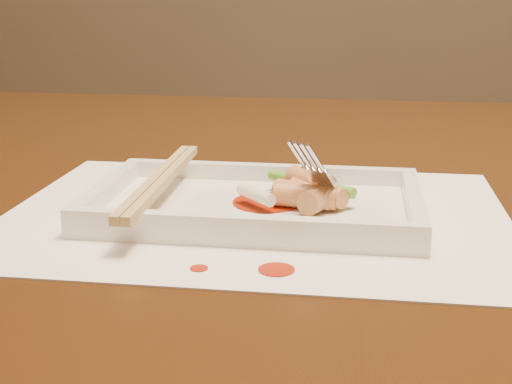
# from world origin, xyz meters

# --- Properties ---
(table) EXTENTS (1.40, 0.90, 0.75)m
(table) POSITION_xyz_m (0.00, 0.00, 0.65)
(table) COLOR black
(table) RESTS_ON ground
(placemat) EXTENTS (0.40, 0.30, 0.00)m
(placemat) POSITION_xyz_m (-0.01, -0.16, 0.75)
(placemat) COLOR white
(placemat) RESTS_ON table
(sauce_splatter_a) EXTENTS (0.02, 0.02, 0.00)m
(sauce_splatter_a) POSITION_xyz_m (0.02, -0.28, 0.75)
(sauce_splatter_a) COLOR #9B1B04
(sauce_splatter_a) RESTS_ON placemat
(sauce_splatter_b) EXTENTS (0.01, 0.01, 0.00)m
(sauce_splatter_b) POSITION_xyz_m (-0.03, -0.28, 0.75)
(sauce_splatter_b) COLOR #9B1B04
(sauce_splatter_b) RESTS_ON placemat
(plate_base) EXTENTS (0.26, 0.16, 0.01)m
(plate_base) POSITION_xyz_m (-0.01, -0.16, 0.76)
(plate_base) COLOR white
(plate_base) RESTS_ON placemat
(plate_rim_far) EXTENTS (0.26, 0.01, 0.01)m
(plate_rim_far) POSITION_xyz_m (-0.01, -0.09, 0.77)
(plate_rim_far) COLOR white
(plate_rim_far) RESTS_ON plate_base
(plate_rim_near) EXTENTS (0.26, 0.01, 0.01)m
(plate_rim_near) POSITION_xyz_m (-0.01, -0.24, 0.77)
(plate_rim_near) COLOR white
(plate_rim_near) RESTS_ON plate_base
(plate_rim_left) EXTENTS (0.01, 0.14, 0.01)m
(plate_rim_left) POSITION_xyz_m (-0.13, -0.16, 0.77)
(plate_rim_left) COLOR white
(plate_rim_left) RESTS_ON plate_base
(plate_rim_right) EXTENTS (0.01, 0.14, 0.01)m
(plate_rim_right) POSITION_xyz_m (0.12, -0.16, 0.77)
(plate_rim_right) COLOR white
(plate_rim_right) RESTS_ON plate_base
(veg_piece) EXTENTS (0.04, 0.03, 0.01)m
(veg_piece) POSITION_xyz_m (0.03, -0.12, 0.77)
(veg_piece) COLOR black
(veg_piece) RESTS_ON plate_base
(scallion_white) EXTENTS (0.03, 0.04, 0.01)m
(scallion_white) POSITION_xyz_m (-0.01, -0.18, 0.77)
(scallion_white) COLOR #EAEACC
(scallion_white) RESTS_ON plate_base
(scallion_green) EXTENTS (0.08, 0.05, 0.01)m
(scallion_green) POSITION_xyz_m (0.03, -0.14, 0.77)
(scallion_green) COLOR #429A18
(scallion_green) RESTS_ON plate_base
(chopstick_a) EXTENTS (0.01, 0.22, 0.01)m
(chopstick_a) POSITION_xyz_m (-0.09, -0.16, 0.78)
(chopstick_a) COLOR tan
(chopstick_a) RESTS_ON plate_rim_near
(chopstick_b) EXTENTS (0.01, 0.22, 0.01)m
(chopstick_b) POSITION_xyz_m (-0.08, -0.16, 0.78)
(chopstick_b) COLOR tan
(chopstick_b) RESTS_ON plate_rim_near
(fork) EXTENTS (0.09, 0.10, 0.14)m
(fork) POSITION_xyz_m (0.06, -0.14, 0.83)
(fork) COLOR silver
(fork) RESTS_ON plate_base
(sauce_blob_0) EXTENTS (0.05, 0.05, 0.00)m
(sauce_blob_0) POSITION_xyz_m (-0.00, -0.16, 0.76)
(sauce_blob_0) COLOR #9B1B04
(sauce_blob_0) RESTS_ON plate_base
(rice_cake_0) EXTENTS (0.05, 0.02, 0.02)m
(rice_cake_0) POSITION_xyz_m (0.03, -0.17, 0.77)
(rice_cake_0) COLOR tan
(rice_cake_0) RESTS_ON plate_base
(rice_cake_1) EXTENTS (0.05, 0.04, 0.02)m
(rice_cake_1) POSITION_xyz_m (0.03, -0.16, 0.77)
(rice_cake_1) COLOR tan
(rice_cake_1) RESTS_ON plate_base
(rice_cake_2) EXTENTS (0.04, 0.04, 0.02)m
(rice_cake_2) POSITION_xyz_m (0.03, -0.15, 0.78)
(rice_cake_2) COLOR tan
(rice_cake_2) RESTS_ON plate_base
(rice_cake_3) EXTENTS (0.03, 0.04, 0.02)m
(rice_cake_3) POSITION_xyz_m (0.04, -0.17, 0.77)
(rice_cake_3) COLOR tan
(rice_cake_3) RESTS_ON plate_base
(rice_cake_4) EXTENTS (0.05, 0.04, 0.02)m
(rice_cake_4) POSITION_xyz_m (0.04, -0.16, 0.77)
(rice_cake_4) COLOR tan
(rice_cake_4) RESTS_ON plate_base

